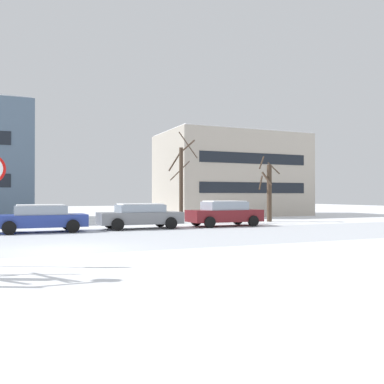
# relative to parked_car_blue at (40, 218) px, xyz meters

# --- Properties ---
(ground_plane) EXTENTS (120.00, 120.00, 0.00)m
(ground_plane) POSITION_rel_parked_car_blue_xyz_m (0.13, -7.82, -0.71)
(ground_plane) COLOR white
(road_surface) EXTENTS (80.00, 8.06, 0.00)m
(road_surface) POSITION_rel_parked_car_blue_xyz_m (0.13, -4.79, -0.71)
(road_surface) COLOR silver
(road_surface) RESTS_ON ground
(parked_car_blue) EXTENTS (4.39, 2.08, 1.37)m
(parked_car_blue) POSITION_rel_parked_car_blue_xyz_m (0.00, 0.00, 0.00)
(parked_car_blue) COLOR #283D93
(parked_car_blue) RESTS_ON ground
(parked_car_gray) EXTENTS (4.50, 2.01, 1.37)m
(parked_car_gray) POSITION_rel_parked_car_blue_xyz_m (5.14, 0.19, 0.01)
(parked_car_gray) COLOR slate
(parked_car_gray) RESTS_ON ground
(parked_car_maroon) EXTENTS (4.37, 2.07, 1.51)m
(parked_car_maroon) POSITION_rel_parked_car_blue_xyz_m (10.29, 0.13, 0.06)
(parked_car_maroon) COLOR maroon
(parked_car_maroon) RESTS_ON ground
(tree_far_right) EXTENTS (1.47, 1.48, 4.61)m
(tree_far_right) POSITION_rel_parked_car_blue_xyz_m (15.18, 2.83, 1.43)
(tree_far_right) COLOR #423326
(tree_far_right) RESTS_ON ground
(tree_far_mid) EXTENTS (1.71, 1.84, 5.84)m
(tree_far_mid) POSITION_rel_parked_car_blue_xyz_m (8.96, 3.66, 2.05)
(tree_far_mid) COLOR #423326
(tree_far_mid) RESTS_ON ground
(building_far_right) EXTENTS (12.69, 8.17, 7.48)m
(building_far_right) POSITION_rel_parked_car_blue_xyz_m (17.52, 12.54, 3.03)
(building_far_right) COLOR #B2A899
(building_far_right) RESTS_ON ground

